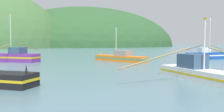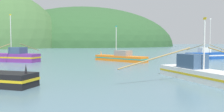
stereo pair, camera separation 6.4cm
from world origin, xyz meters
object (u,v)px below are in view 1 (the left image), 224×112
at_px(fishing_boat_purple, 16,57).
at_px(fishing_boat_white, 198,72).
at_px(fishing_boat_blue, 206,55).
at_px(fishing_boat_orange, 121,58).

xyz_separation_m(fishing_boat_purple, fishing_boat_white, (17.56, -25.26, -0.15)).
relative_size(fishing_boat_purple, fishing_boat_blue, 0.99).
distance_m(fishing_boat_blue, fishing_boat_orange, 17.45).
height_order(fishing_boat_blue, fishing_boat_white, fishing_boat_blue).
relative_size(fishing_boat_blue, fishing_boat_white, 0.74).
bearing_deg(fishing_boat_purple, fishing_boat_white, 158.10).
bearing_deg(fishing_boat_purple, fishing_boat_blue, -153.98).
bearing_deg(fishing_boat_white, fishing_boat_blue, 135.97).
bearing_deg(fishing_boat_purple, fishing_boat_orange, -159.43).
height_order(fishing_boat_purple, fishing_boat_blue, fishing_boat_purple).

